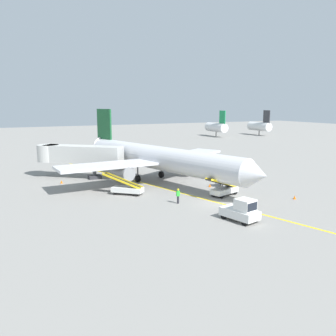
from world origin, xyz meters
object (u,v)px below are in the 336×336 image
(airliner, at_px, (156,158))
(pushback_tug, at_px, (241,211))
(safety_cone_nose_left, at_px, (295,197))
(safety_cone_nose_right, at_px, (210,185))
(baggage_tug_near_wing, at_px, (226,180))
(ground_crew_marshaller, at_px, (178,195))
(safety_cone_wingtip_left, at_px, (62,182))
(belt_loader_forward_hold, at_px, (127,188))
(jet_bridge, at_px, (74,154))
(belt_loader_aft_hold, at_px, (224,189))

(airliner, bearing_deg, pushback_tug, -89.57)
(safety_cone_nose_left, distance_m, safety_cone_nose_right, 11.05)
(pushback_tug, distance_m, baggage_tug_near_wing, 14.01)
(airliner, relative_size, pushback_tug, 8.79)
(ground_crew_marshaller, xyz_separation_m, safety_cone_nose_right, (7.51, 5.26, -0.69))
(safety_cone_wingtip_left, bearing_deg, ground_crew_marshaller, -58.25)
(belt_loader_forward_hold, bearing_deg, safety_cone_nose_right, -5.56)
(airliner, xyz_separation_m, jet_bridge, (-9.90, 7.70, 0.12))
(jet_bridge, height_order, safety_cone_nose_left, jet_bridge)
(jet_bridge, relative_size, ground_crew_marshaller, 6.75)
(jet_bridge, distance_m, safety_cone_nose_left, 31.36)
(airliner, xyz_separation_m, baggage_tug_near_wing, (6.94, -7.18, -2.49))
(belt_loader_aft_hold, relative_size, safety_cone_nose_right, 11.70)
(belt_loader_aft_hold, distance_m, safety_cone_wingtip_left, 22.61)
(baggage_tug_near_wing, bearing_deg, belt_loader_aft_hold, -127.79)
(jet_bridge, bearing_deg, ground_crew_marshaller, -68.89)
(belt_loader_forward_hold, relative_size, belt_loader_aft_hold, 0.89)
(safety_cone_nose_right, bearing_deg, jet_bridge, 136.94)
(ground_crew_marshaller, bearing_deg, pushback_tug, -71.61)
(pushback_tug, height_order, belt_loader_forward_hold, belt_loader_forward_hold)
(airliner, distance_m, jet_bridge, 12.54)
(jet_bridge, bearing_deg, belt_loader_forward_hold, -74.23)
(baggage_tug_near_wing, height_order, safety_cone_nose_right, baggage_tug_near_wing)
(jet_bridge, xyz_separation_m, ground_crew_marshaller, (7.42, -19.22, -2.63))
(pushback_tug, distance_m, safety_cone_wingtip_left, 27.10)
(airliner, bearing_deg, safety_cone_nose_right, -51.20)
(belt_loader_aft_hold, distance_m, ground_crew_marshaller, 6.61)
(pushback_tug, xyz_separation_m, belt_loader_aft_hold, (3.95, 8.57, -0.22))
(pushback_tug, distance_m, safety_cone_nose_right, 14.06)
(airliner, relative_size, belt_loader_aft_hold, 6.74)
(baggage_tug_near_wing, height_order, safety_cone_wingtip_left, baggage_tug_near_wing)
(baggage_tug_near_wing, relative_size, safety_cone_wingtip_left, 6.19)
(belt_loader_aft_hold, relative_size, safety_cone_nose_left, 11.70)
(pushback_tug, height_order, safety_cone_nose_left, pushback_tug)
(baggage_tug_near_wing, distance_m, safety_cone_nose_right, 2.24)
(belt_loader_aft_hold, bearing_deg, safety_cone_wingtip_left, 137.01)
(safety_cone_nose_right, bearing_deg, ground_crew_marshaller, -144.98)
(jet_bridge, height_order, pushback_tug, jet_bridge)
(airliner, distance_m, safety_cone_nose_left, 19.29)
(baggage_tug_near_wing, relative_size, belt_loader_forward_hold, 0.59)
(jet_bridge, distance_m, baggage_tug_near_wing, 22.63)
(ground_crew_marshaller, bearing_deg, safety_cone_nose_right, 35.02)
(airliner, bearing_deg, ground_crew_marshaller, -102.16)
(baggage_tug_near_wing, xyz_separation_m, safety_cone_nose_right, (-1.91, 0.92, -0.71))
(pushback_tug, height_order, baggage_tug_near_wing, pushback_tug)
(baggage_tug_near_wing, bearing_deg, ground_crew_marshaller, -155.25)
(pushback_tug, height_order, ground_crew_marshaller, pushback_tug)
(airliner, relative_size, safety_cone_nose_left, 78.85)
(safety_cone_nose_right, distance_m, safety_cone_wingtip_left, 20.55)
(pushback_tug, relative_size, safety_cone_nose_right, 8.97)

